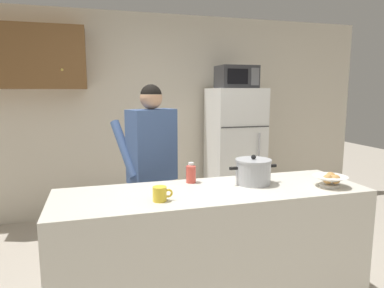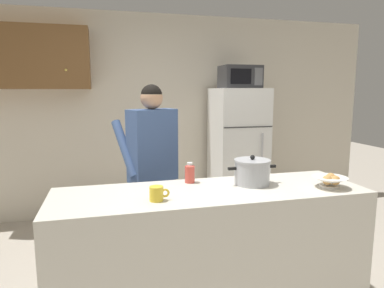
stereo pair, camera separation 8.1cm
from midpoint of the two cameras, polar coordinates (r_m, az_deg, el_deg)
name	(u,v)px [view 1 (the left image)]	position (r m, az deg, el deg)	size (l,w,h in m)	color
back_wall_unit	(137,107)	(4.53, -9.68, 6.08)	(6.00, 0.48, 2.60)	beige
kitchen_island	(213,250)	(2.63, 2.54, -17.34)	(2.23, 0.68, 0.92)	silver
refrigerator	(234,152)	(4.50, 6.58, -1.37)	(0.64, 0.68, 1.65)	white
microwave	(236,77)	(4.41, 6.92, 11.06)	(0.48, 0.37, 0.28)	#2D2D30
person_near_pot	(152,155)	(3.08, -7.52, -1.87)	(0.62, 0.57, 1.68)	#33384C
cooking_pot	(253,171)	(2.63, 9.32, -4.55)	(0.38, 0.27, 0.23)	#ADAFB5
coffee_mug	(160,194)	(2.22, -6.40, -8.30)	(0.13, 0.09, 0.10)	yellow
bread_bowl	(330,180)	(2.71, 21.30, -5.63)	(0.26, 0.26, 0.10)	white
bottle_near_edge	(191,173)	(2.63, -1.06, -4.83)	(0.08, 0.08, 0.16)	#D84C3F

